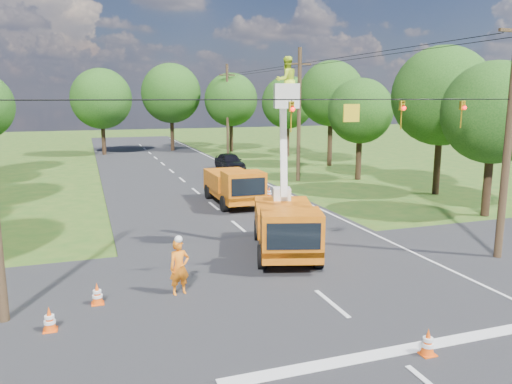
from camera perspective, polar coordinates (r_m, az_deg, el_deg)
name	(u,v)px	position (r m, az deg, el deg)	size (l,w,h in m)	color
ground	(196,192)	(34.40, -6.90, 0.03)	(140.00, 140.00, 0.00)	#275419
road_main	(196,192)	(34.40, -6.90, 0.03)	(12.00, 100.00, 0.06)	black
road_cross	(305,283)	(17.79, 5.62, -10.27)	(56.00, 10.00, 0.07)	black
stop_bar	(391,354)	(13.67, 15.12, -17.42)	(9.00, 0.45, 0.02)	silver
edge_line	(272,187)	(35.95, 1.86, 0.57)	(0.12, 90.00, 0.02)	silver
bucket_truck	(286,213)	(20.35, 3.46, -2.46)	(3.90, 6.45, 7.96)	orange
second_truck	(234,185)	(29.84, -2.53, 0.76)	(2.46, 6.11, 2.28)	orange
ground_worker	(179,268)	(16.58, -8.75, -8.53)	(0.68, 0.44, 1.86)	#DF4B12
distant_car	(230,162)	(44.08, -3.02, 3.48)	(1.82, 4.53, 1.54)	black
traffic_cone_0	(428,342)	(13.69, 19.04, -15.93)	(0.38, 0.38, 0.71)	#F24F0C
traffic_cone_1	(298,226)	(23.76, 4.78, -3.92)	(0.38, 0.38, 0.71)	#F24F0C
traffic_cone_2	(301,215)	(26.00, 5.11, -2.63)	(0.38, 0.38, 0.71)	#F24F0C
traffic_cone_3	(97,294)	(16.57, -17.69, -11.04)	(0.38, 0.38, 0.71)	#F24F0C
traffic_cone_4	(50,320)	(15.26, -22.53, -13.31)	(0.38, 0.38, 0.71)	#F24F0C
traffic_cone_6	(269,192)	(32.00, 1.51, -0.05)	(0.38, 0.38, 0.71)	#F24F0C
pole_right_near	(509,131)	(21.65, 26.96, 6.26)	(1.80, 0.30, 10.00)	#4C3823
pole_right_mid	(299,114)	(38.36, 4.94, 8.86)	(1.80, 0.30, 10.00)	#4C3823
pole_right_far	(227,108)	(57.22, -3.28, 9.51)	(1.80, 0.30, 10.00)	#4C3823
signal_span	(368,112)	(17.66, 12.65, 8.91)	(18.00, 0.29, 1.07)	black
tree_right_a	(494,113)	(29.40, 25.52, 8.17)	(5.40, 5.40, 8.28)	#382616
tree_right_b	(442,96)	(34.87, 20.48, 10.22)	(6.40, 6.40, 9.65)	#382616
tree_right_c	(360,111)	(39.61, 11.84, 9.03)	(5.00, 5.00, 7.83)	#382616
tree_right_d	(331,94)	(47.38, 8.59, 11.04)	(6.00, 6.00, 9.70)	#382616
tree_right_e	(288,102)	(54.22, 3.66, 10.18)	(5.60, 5.60, 8.63)	#382616
tree_far_a	(101,99)	(58.10, -17.27, 10.14)	(6.60, 6.60, 9.50)	#382616
tree_far_b	(171,93)	(60.89, -9.69, 11.05)	(7.00, 7.00, 10.32)	#382616
tree_far_c	(231,100)	(59.40, -2.88, 10.48)	(6.20, 6.20, 9.18)	#382616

